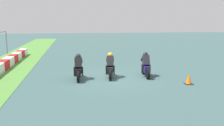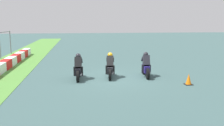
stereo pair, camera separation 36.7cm
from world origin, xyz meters
name	(u,v)px [view 1 (the left image)]	position (x,y,z in m)	size (l,w,h in m)	color
ground_plane	(112,78)	(0.00, 0.00, 0.00)	(120.00, 120.00, 0.00)	#385554
rider_lane_a	(146,66)	(0.04, -2.06, 0.62)	(2.04, 0.57, 1.51)	black
rider_lane_b	(110,67)	(0.08, 0.13, 0.62)	(2.04, 0.60, 1.51)	black
rider_lane_c	(78,69)	(-0.09, 2.01, 0.62)	(2.04, 0.55, 1.51)	black
traffic_cone	(189,79)	(-2.17, -3.79, 0.28)	(0.40, 0.40, 0.59)	black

